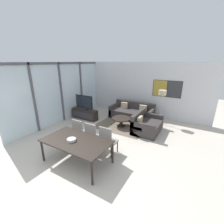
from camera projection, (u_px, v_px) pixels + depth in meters
ground_plane at (62, 177)px, 3.87m from camera, size 24.00×24.00×0.00m
wall_back at (142, 89)px, 8.00m from camera, size 6.97×0.09×2.80m
window_wall_left at (61, 90)px, 7.11m from camera, size 0.07×5.64×2.80m
area_rug at (121, 126)px, 6.89m from camera, size 2.24×1.66×0.01m
tv_console at (85, 114)px, 7.69m from camera, size 1.42×0.39×0.51m
television at (84, 103)px, 7.50m from camera, size 1.03×0.20×0.72m
sofa_main at (132, 113)px, 7.84m from camera, size 2.19×1.00×0.80m
sofa_side at (145, 125)px, 6.33m from camera, size 1.00×1.40×0.80m
coffee_table at (121, 120)px, 6.80m from camera, size 0.84×0.84×0.40m
dining_table at (76, 142)px, 4.23m from camera, size 1.93×1.09×0.72m
dining_chair_left at (80, 131)px, 5.17m from camera, size 0.46×0.46×0.98m
dining_chair_centre at (93, 136)px, 4.89m from camera, size 0.46×0.46×0.98m
dining_chair_right at (107, 140)px, 4.62m from camera, size 0.46×0.46×0.98m
fruit_bowl at (71, 140)px, 4.17m from camera, size 0.25×0.25×0.07m
floor_lamp at (162, 96)px, 6.76m from camera, size 0.34×0.34×1.60m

